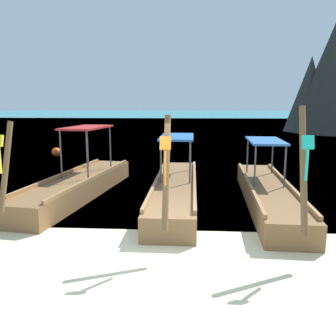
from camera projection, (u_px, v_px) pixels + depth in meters
ground at (158, 252)px, 7.00m from camera, size 120.00×120.00×0.00m
sea_water at (187, 118)px, 67.10m from camera, size 120.00×120.00×0.00m
longtail_boat_yellow_ribbon at (78, 185)px, 11.11m from camera, size 2.11×6.95×2.50m
longtail_boat_orange_ribbon at (176, 189)px, 10.61m from camera, size 1.26×7.60×2.67m
longtail_boat_turquoise_ribbon at (268, 193)px, 10.24m from camera, size 1.51×7.46×2.84m
mooring_buoy_near at (56, 152)px, 19.23m from camera, size 0.50×0.50×0.50m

